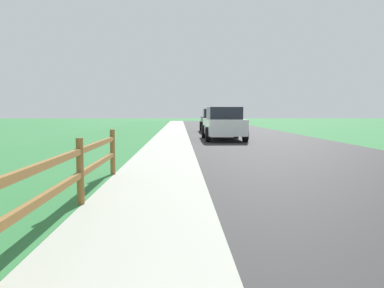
% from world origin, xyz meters
% --- Properties ---
extents(ground_plane, '(120.00, 120.00, 0.00)m').
position_xyz_m(ground_plane, '(0.00, 25.00, 0.00)').
color(ground_plane, '#2F713A').
extents(road_asphalt, '(7.00, 66.00, 0.01)m').
position_xyz_m(road_asphalt, '(3.50, 27.00, 0.00)').
color(road_asphalt, '#292929').
rests_on(road_asphalt, ground).
extents(curb_concrete, '(6.00, 66.00, 0.01)m').
position_xyz_m(curb_concrete, '(-3.00, 27.00, 0.00)').
color(curb_concrete, '#9EA295').
rests_on(curb_concrete, ground).
extents(grass_verge, '(5.00, 66.00, 0.00)m').
position_xyz_m(grass_verge, '(-4.50, 27.00, 0.01)').
color(grass_verge, '#2F713A').
rests_on(grass_verge, ground).
extents(rail_fence, '(0.11, 8.27, 1.02)m').
position_xyz_m(rail_fence, '(-2.02, 4.90, 0.60)').
color(rail_fence, brown).
rests_on(rail_fence, ground).
extents(parked_suv_white, '(2.01, 4.43, 1.65)m').
position_xyz_m(parked_suv_white, '(1.70, 19.38, 0.84)').
color(parked_suv_white, white).
rests_on(parked_suv_white, ground).
extents(parked_car_black, '(2.11, 4.33, 1.64)m').
position_xyz_m(parked_car_black, '(2.00, 26.98, 0.81)').
color(parked_car_black, black).
rests_on(parked_car_black, ground).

